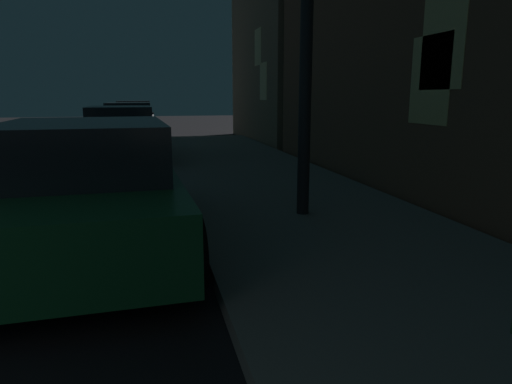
{
  "coord_description": "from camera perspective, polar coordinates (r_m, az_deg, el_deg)",
  "views": [
    {
      "loc": [
        3.49,
        0.16,
        1.69
      ],
      "look_at": [
        4.09,
        2.65,
        1.15
      ],
      "focal_mm": 31.81,
      "sensor_mm": 36.0,
      "label": 1
    }
  ],
  "objects": [
    {
      "name": "car_white",
      "position": [
        18.61,
        -15.64,
        8.54
      ],
      "size": [
        2.18,
        4.45,
        1.43
      ],
      "color": "silver",
      "rests_on": "ground"
    },
    {
      "name": "car_black",
      "position": [
        25.12,
        -15.17,
        9.35
      ],
      "size": [
        2.24,
        4.44,
        1.43
      ],
      "color": "black",
      "rests_on": "ground"
    },
    {
      "name": "car_silver",
      "position": [
        12.14,
        -16.6,
        6.83
      ],
      "size": [
        2.05,
        4.63,
        1.43
      ],
      "color": "#B7B7BF",
      "rests_on": "ground"
    },
    {
      "name": "car_green",
      "position": [
        5.21,
        -20.28,
        0.44
      ],
      "size": [
        2.17,
        4.29,
        1.43
      ],
      "color": "#19592D",
      "rests_on": "ground"
    }
  ]
}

